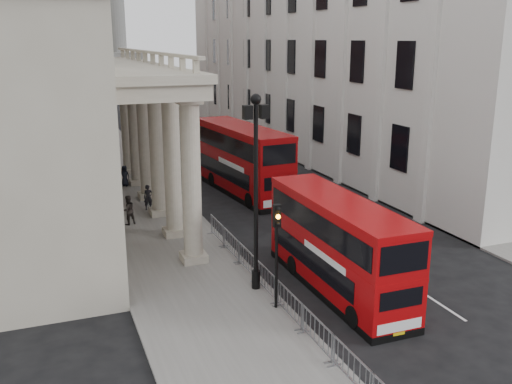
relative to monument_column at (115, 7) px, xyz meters
The scene contains 19 objects.
ground 93.57m from the monument_column, 93.73° to the right, with size 260.00×260.00×0.00m, color black.
sidewalk_west 64.64m from the monument_column, 98.26° to the right, with size 6.00×140.00×0.12m, color slate.
sidewalk_east 64.45m from the monument_column, 83.10° to the right, with size 3.00×140.00×0.12m, color slate.
kerb 64.29m from the monument_column, 95.57° to the right, with size 0.20×140.00×0.14m, color slate.
portico_building 76.47m from the monument_column, 102.57° to the right, with size 9.00×28.00×12.00m, color #9D9684.
brick_building 47.26m from the monument_column, 110.56° to the right, with size 9.00×32.00×22.00m, color maroon.
west_building_far 21.26m from the monument_column, 143.97° to the right, with size 9.00×30.00×20.00m, color #9D9684.
east_building 60.93m from the monument_column, 80.54° to the right, with size 8.00×55.00×25.00m, color beige.
monument_column is the anchor object (origin of this frame).
lamp_post_south 88.94m from the monument_column, 94.29° to the right, with size 1.05×0.44×8.32m.
lamp_post_mid 73.14m from the monument_column, 95.24° to the right, with size 1.05×0.44×8.32m.
lamp_post_north 57.46m from the monument_column, 96.72° to the right, with size 1.05×0.44×8.32m.
traffic_light 91.17m from the monument_column, 94.13° to the right, with size 0.28×0.33×4.30m.
crowd_barriers 91.29m from the monument_column, 94.05° to the right, with size 0.50×18.75×1.10m.
bus_near 90.26m from the monument_column, 92.12° to the right, with size 2.30×9.39×4.05m.
bus_far 73.77m from the monument_column, 91.37° to the right, with size 3.66×11.12×4.71m.
pedestrian_a 76.72m from the monument_column, 96.68° to the right, with size 0.58×0.38×1.59m, color black.
pedestrian_b 79.39m from the monument_column, 97.66° to the right, with size 0.84×0.65×1.73m, color black.
pedestrian_c 70.47m from the monument_column, 97.73° to the right, with size 0.75×0.49×1.53m, color black.
Camera 1 is at (-8.69, -17.19, 10.57)m, focal length 40.00 mm.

